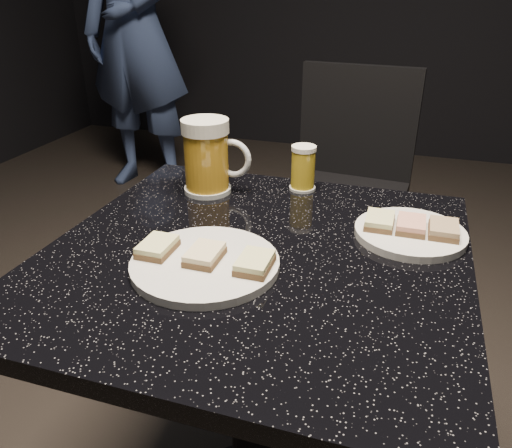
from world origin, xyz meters
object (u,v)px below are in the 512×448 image
(plate_large, at_px, (205,263))
(plate_small, at_px, (410,233))
(chair, at_px, (346,177))
(beer_mug, at_px, (208,156))
(table, at_px, (256,361))
(beer_tumbler, at_px, (303,168))
(patron, at_px, (135,30))

(plate_large, bearing_deg, plate_small, 34.35)
(chair, bearing_deg, beer_mug, -102.99)
(table, height_order, beer_tumbler, beer_tumbler)
(plate_small, height_order, patron, patron)
(plate_small, distance_m, table, 0.37)
(plate_small, bearing_deg, plate_large, -145.65)
(beer_mug, bearing_deg, patron, 124.00)
(beer_mug, xyz_separation_m, chair, (0.19, 0.83, -0.33))
(beer_mug, bearing_deg, beer_tumbler, 21.27)
(table, bearing_deg, beer_mug, 128.85)
(table, bearing_deg, patron, 124.59)
(plate_large, height_order, chair, chair)
(table, bearing_deg, chair, 89.16)
(plate_large, height_order, table, plate_large)
(beer_tumbler, bearing_deg, plate_large, -101.15)
(chair, bearing_deg, patron, 147.18)
(plate_large, xyz_separation_m, beer_tumbler, (0.07, 0.37, 0.04))
(table, height_order, chair, chair)
(plate_large, xyz_separation_m, table, (0.06, 0.08, -0.25))
(plate_small, distance_m, patron, 2.37)
(patron, xyz_separation_m, table, (1.32, -1.91, -0.40))
(patron, bearing_deg, beer_mug, -51.08)
(patron, bearing_deg, beer_tumbler, -45.66)
(plate_small, relative_size, beer_tumbler, 1.99)
(plate_large, relative_size, beer_mug, 1.50)
(plate_small, xyz_separation_m, table, (-0.25, -0.13, -0.25))
(patron, relative_size, chair, 2.04)
(plate_large, height_order, beer_tumbler, beer_tumbler)
(plate_small, relative_size, chair, 0.22)
(beer_mug, relative_size, beer_tumbler, 1.61)
(plate_large, bearing_deg, table, 52.07)
(patron, bearing_deg, chair, -27.90)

